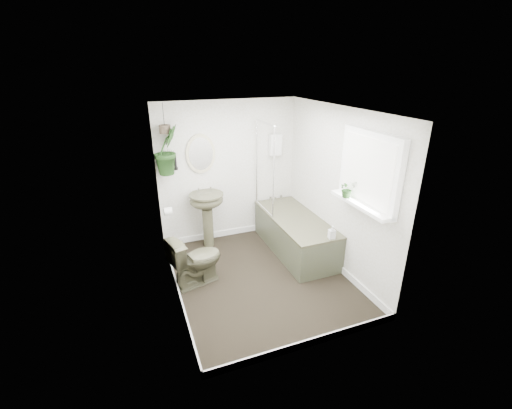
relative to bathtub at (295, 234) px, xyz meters
name	(u,v)px	position (x,y,z in m)	size (l,w,h in m)	color
floor	(260,277)	(-0.80, -0.50, -0.30)	(2.30, 2.80, 0.02)	black
ceiling	(261,109)	(-0.80, -0.50, 2.02)	(2.30, 2.80, 0.02)	white
wall_back	(229,172)	(-0.80, 0.91, 0.86)	(2.30, 0.02, 2.30)	white
wall_front	(316,254)	(-0.80, -1.91, 0.86)	(2.30, 0.02, 2.30)	white
wall_left	(169,215)	(-1.96, -0.50, 0.86)	(0.02, 2.80, 2.30)	white
wall_right	(337,190)	(0.36, -0.50, 0.86)	(0.02, 2.80, 2.30)	white
skirting	(260,274)	(-0.80, -0.50, -0.24)	(2.30, 2.80, 0.10)	white
bathtub	(295,234)	(0.00, 0.00, 0.00)	(0.72, 1.72, 0.58)	#494833
bath_screen	(265,168)	(-0.33, 0.49, 0.99)	(0.04, 0.72, 1.40)	silver
shower_box	(275,145)	(0.00, 0.84, 1.26)	(0.20, 0.10, 0.35)	white
oval_mirror	(201,154)	(-1.25, 0.87, 1.21)	(0.46, 0.03, 0.62)	beige
wall_sconce	(175,163)	(-1.65, 0.86, 1.11)	(0.04, 0.04, 0.22)	black
toilet_roll_holder	(168,211)	(-1.90, 0.20, 0.61)	(0.11, 0.11, 0.11)	white
window_recess	(370,170)	(0.29, -1.20, 1.36)	(0.08, 1.00, 0.90)	white
window_sill	(360,204)	(0.22, -1.20, 0.94)	(0.18, 1.00, 0.04)	white
window_blinds	(366,170)	(0.24, -1.20, 1.36)	(0.01, 0.86, 0.76)	white
toilet	(196,260)	(-1.65, -0.31, 0.07)	(0.40, 0.70, 0.72)	#494833
pedestal_sink	(208,220)	(-1.25, 0.66, 0.17)	(0.54, 0.46, 0.92)	#494833
sill_plant	(347,189)	(0.17, -0.98, 1.07)	(0.20, 0.17, 0.22)	black
hanging_plant	(167,150)	(-1.77, 0.75, 1.34)	(0.40, 0.32, 0.72)	black
soap_bottle	(332,232)	(0.14, -0.79, 0.38)	(0.08, 0.09, 0.19)	black
hanging_pot	(165,129)	(-1.77, 0.75, 1.64)	(0.16, 0.16, 0.12)	#45392D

